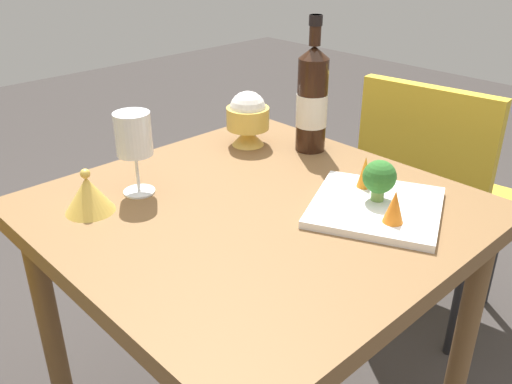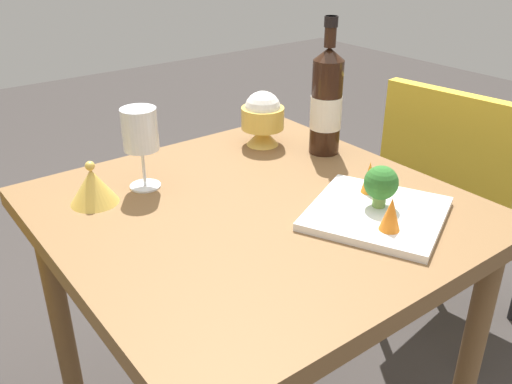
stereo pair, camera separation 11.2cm
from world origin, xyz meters
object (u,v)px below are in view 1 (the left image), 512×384
rice_bowl (248,117)px  carrot_garnish_right (365,172)px  rice_bowl_lid (88,194)px  carrot_garnish_left (394,207)px  wine_bottle (312,99)px  chair_near_window (428,184)px  broccoli_floret (379,178)px  wine_glass (133,136)px  serving_plate (376,207)px

rice_bowl → carrot_garnish_right: (-0.38, 0.02, -0.02)m
rice_bowl → rice_bowl_lid: size_ratio=1.42×
rice_bowl_lid → carrot_garnish_left: size_ratio=1.54×
wine_bottle → carrot_garnish_left: 0.43m
carrot_garnish_left → chair_near_window: bearing=-67.4°
wine_bottle → broccoli_floret: (-0.30, 0.14, -0.07)m
rice_bowl_lid → carrot_garnish_left: 0.60m
wine_glass → serving_plate: (-0.40, -0.30, -0.12)m
wine_glass → rice_bowl_lid: (-0.01, 0.12, -0.09)m
serving_plate → wine_bottle: bearing=-26.1°
broccoli_floret → rice_bowl: bearing=-6.0°
chair_near_window → carrot_garnish_right: (-0.13, 0.54, 0.25)m
wine_bottle → chair_near_window: bearing=-105.3°
rice_bowl → broccoli_floret: 0.44m
wine_glass → serving_plate: bearing=-143.2°
serving_plate → broccoli_floret: broccoli_floret is taller
rice_bowl_lid → rice_bowl: bearing=-84.2°
wine_glass → serving_plate: wine_glass is taller
broccoli_floret → wine_bottle: bearing=-24.5°
chair_near_window → broccoli_floret: bearing=-79.4°
wine_glass → carrot_garnish_right: wine_glass is taller
rice_bowl → carrot_garnish_right: size_ratio=2.06×
wine_bottle → serving_plate: size_ratio=1.00×
rice_bowl → carrot_garnish_right: 0.38m
carrot_garnish_right → rice_bowl_lid: bearing=54.5°
rice_bowl_lid → carrot_garnish_left: bearing=-140.6°
chair_near_window → wine_glass: size_ratio=4.75×
wine_bottle → carrot_garnish_left: size_ratio=5.11×
wine_bottle → carrot_garnish_right: (-0.25, 0.11, -0.08)m
chair_near_window → broccoli_floret: size_ratio=9.91×
chair_near_window → carrot_garnish_left: size_ratio=13.07×
wine_bottle → broccoli_floret: 0.34m
rice_bowl → carrot_garnish_right: bearing=177.7°
rice_bowl → wine_bottle: bearing=-145.3°
carrot_garnish_right → chair_near_window: bearing=-76.5°
rice_bowl_lid → carrot_garnish_right: rice_bowl_lid is taller
rice_bowl → broccoli_floret: (-0.44, 0.05, -0.01)m
rice_bowl → broccoli_floret: bearing=174.0°
rice_bowl → chair_near_window: bearing=-115.7°
wine_bottle → carrot_garnish_right: size_ratio=4.83×
broccoli_floret → carrot_garnish_left: size_ratio=1.32×
chair_near_window → carrot_garnish_left: 0.72m
rice_bowl_lid → serving_plate: rice_bowl_lid is taller
wine_bottle → serving_plate: wine_bottle is taller
serving_plate → broccoli_floret: (0.01, -0.01, 0.06)m
wine_glass → serving_plate: 0.52m
wine_bottle → serving_plate: bearing=153.9°
serving_plate → carrot_garnish_left: (-0.07, 0.04, 0.04)m
chair_near_window → carrot_garnish_right: size_ratio=12.37×
broccoli_floret → wine_glass: bearing=38.8°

